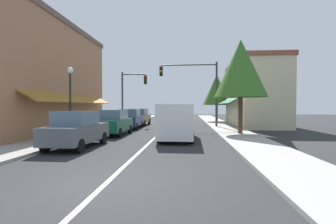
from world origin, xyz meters
TOP-DOWN VIEW (x-y plane):
  - ground_plane at (0.00, 18.00)m, footprint 80.00×80.00m
  - sidewalk_left at (-5.50, 18.00)m, footprint 2.60×56.00m
  - sidewalk_right at (5.50, 18.00)m, footprint 2.60×56.00m
  - lane_center_stripe at (0.00, 18.00)m, footprint 0.14×52.00m
  - storefront_left_block at (-9.49, 12.00)m, footprint 6.69×14.20m
  - storefront_right_block at (8.87, 20.00)m, footprint 5.47×10.20m
  - parked_car_nearest_left at (-3.25, 5.53)m, footprint 1.86×4.14m
  - parked_car_second_left at (-3.03, 10.74)m, footprint 1.83×4.12m
  - parked_car_third_left at (-3.05, 15.68)m, footprint 1.88×4.15m
  - parked_car_far_left at (-3.09, 20.04)m, footprint 1.88×4.15m
  - van_in_lane at (1.47, 8.93)m, footprint 2.06×5.21m
  - traffic_signal_mast_arm at (2.98, 17.52)m, footprint 5.48×0.50m
  - traffic_signal_left_corner at (-3.93, 19.43)m, footprint 2.74×0.50m
  - street_lamp_left_near at (-4.91, 8.24)m, footprint 0.36×0.36m
  - tree_right_near at (5.76, 11.54)m, footprint 3.64×3.64m
  - tree_right_far at (5.73, 25.62)m, footprint 3.53×3.53m

SIDE VIEW (x-z plane):
  - ground_plane at x=0.00m, z-range 0.00..0.00m
  - lane_center_stripe at x=0.00m, z-range 0.00..0.01m
  - sidewalk_left at x=-5.50m, z-range 0.00..0.12m
  - sidewalk_right at x=5.50m, z-range 0.00..0.12m
  - parked_car_nearest_left at x=-3.25m, z-range -0.01..1.76m
  - parked_car_second_left at x=-3.03m, z-range -0.01..1.76m
  - parked_car_third_left at x=-3.05m, z-range -0.01..1.76m
  - parked_car_far_left at x=-3.09m, z-range -0.01..1.76m
  - van_in_lane at x=1.47m, z-range 0.09..2.21m
  - street_lamp_left_near at x=-4.91m, z-range 0.79..5.14m
  - storefront_right_block at x=8.87m, z-range 0.00..6.63m
  - traffic_signal_left_corner at x=-3.93m, z-range 0.87..6.48m
  - tree_right_far at x=5.73m, z-range 1.09..7.17m
  - storefront_left_block at x=-9.49m, z-range 0.00..8.41m
  - traffic_signal_mast_arm at x=2.98m, z-range 1.14..7.34m
  - tree_right_near at x=5.76m, z-range 1.31..7.97m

